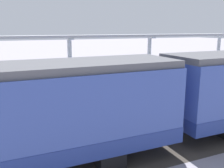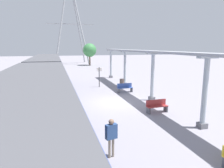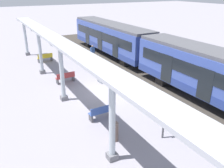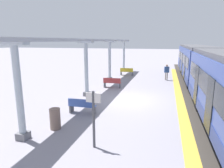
{
  "view_description": "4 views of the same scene",
  "coord_description": "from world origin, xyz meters",
  "px_view_note": "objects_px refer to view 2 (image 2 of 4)",
  "views": [
    {
      "loc": [
        -12.93,
        3.84,
        4.52
      ],
      "look_at": [
        0.55,
        -2.04,
        1.22
      ],
      "focal_mm": 40.05,
      "sensor_mm": 36.0,
      "label": 1
    },
    {
      "loc": [
        -4.41,
        -15.04,
        4.4
      ],
      "look_at": [
        -0.5,
        -1.04,
        1.71
      ],
      "focal_mm": 32.51,
      "sensor_mm": 36.0,
      "label": 2
    },
    {
      "loc": [
        7.3,
        14.21,
        7.16
      ],
      "look_at": [
        1.1,
        2.85,
        1.84
      ],
      "focal_mm": 38.13,
      "sensor_mm": 36.0,
      "label": 3
    },
    {
      "loc": [
        -2.31,
        12.95,
        3.96
      ],
      "look_at": [
        0.76,
        1.68,
        1.41
      ],
      "focal_mm": 31.88,
      "sensor_mm": 36.0,
      "label": 4
    }
  ],
  "objects_px": {
    "train_near_carriage": "(30,137)",
    "train_far_carriage": "(47,74)",
    "bench_near_end": "(125,88)",
    "passenger_waiting_near_edge": "(111,134)",
    "canopy_pillar_fourth": "(125,68)",
    "canopy_pillar_fifth": "(111,64)",
    "platform_info_sign": "(99,75)",
    "bench_mid_platform": "(157,106)",
    "canopy_pillar_second": "(205,93)",
    "canopy_pillar_third": "(152,77)",
    "trash_bin": "(122,83)"
  },
  "relations": [
    {
      "from": "train_far_carriage",
      "to": "canopy_pillar_second",
      "type": "distance_m",
      "value": 14.29
    },
    {
      "from": "canopy_pillar_third",
      "to": "canopy_pillar_fourth",
      "type": "relative_size",
      "value": 1.0
    },
    {
      "from": "canopy_pillar_second",
      "to": "passenger_waiting_near_edge",
      "type": "bearing_deg",
      "value": -164.56
    },
    {
      "from": "canopy_pillar_fifth",
      "to": "canopy_pillar_third",
      "type": "bearing_deg",
      "value": -90.0
    },
    {
      "from": "bench_mid_platform",
      "to": "passenger_waiting_near_edge",
      "type": "xyz_separation_m",
      "value": [
        -4.48,
        -4.65,
        0.56
      ]
    },
    {
      "from": "train_far_carriage",
      "to": "trash_bin",
      "type": "height_order",
      "value": "train_far_carriage"
    },
    {
      "from": "trash_bin",
      "to": "platform_info_sign",
      "type": "distance_m",
      "value": 2.64
    },
    {
      "from": "train_far_carriage",
      "to": "canopy_pillar_fourth",
      "type": "bearing_deg",
      "value": 9.17
    },
    {
      "from": "canopy_pillar_second",
      "to": "canopy_pillar_fifth",
      "type": "xyz_separation_m",
      "value": [
        0.0,
        18.96,
        0.0
      ]
    },
    {
      "from": "train_far_carriage",
      "to": "bench_mid_platform",
      "type": "height_order",
      "value": "train_far_carriage"
    },
    {
      "from": "canopy_pillar_third",
      "to": "platform_info_sign",
      "type": "bearing_deg",
      "value": 114.45
    },
    {
      "from": "train_near_carriage",
      "to": "train_far_carriage",
      "type": "height_order",
      "value": "same"
    },
    {
      "from": "passenger_waiting_near_edge",
      "to": "trash_bin",
      "type": "bearing_deg",
      "value": 69.92
    },
    {
      "from": "canopy_pillar_fifth",
      "to": "platform_info_sign",
      "type": "height_order",
      "value": "canopy_pillar_fifth"
    },
    {
      "from": "canopy_pillar_second",
      "to": "canopy_pillar_third",
      "type": "height_order",
      "value": "same"
    },
    {
      "from": "canopy_pillar_third",
      "to": "canopy_pillar_fifth",
      "type": "distance_m",
      "value": 12.88
    },
    {
      "from": "canopy_pillar_second",
      "to": "platform_info_sign",
      "type": "xyz_separation_m",
      "value": [
        -3.03,
        12.73,
        -0.66
      ]
    },
    {
      "from": "train_far_carriage",
      "to": "platform_info_sign",
      "type": "relative_size",
      "value": 6.31
    },
    {
      "from": "train_far_carriage",
      "to": "bench_mid_platform",
      "type": "xyz_separation_m",
      "value": [
        7.29,
        -8.45,
        -1.39
      ]
    },
    {
      "from": "train_near_carriage",
      "to": "platform_info_sign",
      "type": "relative_size",
      "value": 6.31
    },
    {
      "from": "passenger_waiting_near_edge",
      "to": "bench_near_end",
      "type": "bearing_deg",
      "value": 68.2
    },
    {
      "from": "canopy_pillar_fourth",
      "to": "bench_mid_platform",
      "type": "xyz_separation_m",
      "value": [
        -1.11,
        -9.8,
        -1.54
      ]
    },
    {
      "from": "canopy_pillar_second",
      "to": "platform_info_sign",
      "type": "bearing_deg",
      "value": 103.37
    },
    {
      "from": "bench_near_end",
      "to": "passenger_waiting_near_edge",
      "type": "xyz_separation_m",
      "value": [
        -4.44,
        -11.11,
        0.56
      ]
    },
    {
      "from": "canopy_pillar_second",
      "to": "canopy_pillar_fifth",
      "type": "distance_m",
      "value": 18.96
    },
    {
      "from": "bench_near_end",
      "to": "canopy_pillar_third",
      "type": "bearing_deg",
      "value": -71.79
    },
    {
      "from": "trash_bin",
      "to": "passenger_waiting_near_edge",
      "type": "distance_m",
      "value": 14.1
    },
    {
      "from": "train_near_carriage",
      "to": "trash_bin",
      "type": "distance_m",
      "value": 16.54
    },
    {
      "from": "bench_mid_platform",
      "to": "canopy_pillar_fourth",
      "type": "bearing_deg",
      "value": 83.52
    },
    {
      "from": "train_far_carriage",
      "to": "platform_info_sign",
      "type": "height_order",
      "value": "train_far_carriage"
    },
    {
      "from": "train_near_carriage",
      "to": "train_far_carriage",
      "type": "distance_m",
      "value": 14.47
    },
    {
      "from": "canopy_pillar_second",
      "to": "canopy_pillar_third",
      "type": "relative_size",
      "value": 1.0
    },
    {
      "from": "canopy_pillar_fourth",
      "to": "trash_bin",
      "type": "bearing_deg",
      "value": -121.62
    },
    {
      "from": "canopy_pillar_fourth",
      "to": "passenger_waiting_near_edge",
      "type": "xyz_separation_m",
      "value": [
        -5.59,
        -14.46,
        -0.98
      ]
    },
    {
      "from": "canopy_pillar_fourth",
      "to": "canopy_pillar_fifth",
      "type": "relative_size",
      "value": 1.0
    },
    {
      "from": "platform_info_sign",
      "to": "train_far_carriage",
      "type": "bearing_deg",
      "value": -167.67
    },
    {
      "from": "canopy_pillar_fifth",
      "to": "platform_info_sign",
      "type": "relative_size",
      "value": 1.78
    },
    {
      "from": "train_near_carriage",
      "to": "canopy_pillar_fifth",
      "type": "distance_m",
      "value": 23.43
    },
    {
      "from": "train_near_carriage",
      "to": "bench_near_end",
      "type": "xyz_separation_m",
      "value": [
        7.26,
        12.48,
        -1.39
      ]
    },
    {
      "from": "canopy_pillar_fifth",
      "to": "bench_near_end",
      "type": "distance_m",
      "value": 9.59
    },
    {
      "from": "canopy_pillar_second",
      "to": "bench_near_end",
      "type": "xyz_separation_m",
      "value": [
        -1.15,
        9.57,
        -1.54
      ]
    },
    {
      "from": "train_near_carriage",
      "to": "canopy_pillar_fifth",
      "type": "bearing_deg",
      "value": 68.98
    },
    {
      "from": "canopy_pillar_fourth",
      "to": "platform_info_sign",
      "type": "bearing_deg",
      "value": -176.57
    },
    {
      "from": "canopy_pillar_third",
      "to": "passenger_waiting_near_edge",
      "type": "xyz_separation_m",
      "value": [
        -5.59,
        -7.62,
        -0.98
      ]
    },
    {
      "from": "canopy_pillar_second",
      "to": "canopy_pillar_third",
      "type": "xyz_separation_m",
      "value": [
        0.0,
        6.08,
        0.0
      ]
    },
    {
      "from": "bench_mid_platform",
      "to": "passenger_waiting_near_edge",
      "type": "bearing_deg",
      "value": -133.9
    },
    {
      "from": "canopy_pillar_fourth",
      "to": "bench_near_end",
      "type": "height_order",
      "value": "canopy_pillar_fourth"
    },
    {
      "from": "canopy_pillar_fourth",
      "to": "platform_info_sign",
      "type": "relative_size",
      "value": 1.78
    },
    {
      "from": "canopy_pillar_third",
      "to": "train_far_carriage",
      "type": "bearing_deg",
      "value": 146.9
    },
    {
      "from": "passenger_waiting_near_edge",
      "to": "train_far_carriage",
      "type": "bearing_deg",
      "value": 102.12
    }
  ]
}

